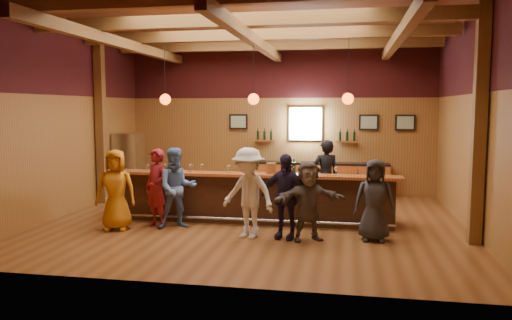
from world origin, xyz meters
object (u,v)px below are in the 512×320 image
object	(u,v)px
stainless_fridge	(129,165)
customer_white	(248,193)
bar_counter	(256,198)
customer_navy	(285,196)
customer_brown	(308,201)
back_bar_cabinet	(318,179)
bottle_a	(286,166)
customer_denim	(177,188)
customer_redvest	(157,188)
bartender	(326,177)
customer_orange	(116,190)
ice_bucket	(271,168)
customer_dark	(375,200)

from	to	relation	value
stainless_fridge	customer_white	distance (m)	5.77
bar_counter	customer_white	bearing A→B (deg)	-85.03
customer_navy	customer_brown	world-z (taller)	customer_navy
back_bar_cabinet	bottle_a	bearing A→B (deg)	-97.52
customer_denim	customer_brown	size ratio (longest dim) A/B	1.11
back_bar_cabinet	customer_redvest	distance (m)	5.50
customer_white	bottle_a	bearing A→B (deg)	90.53
back_bar_cabinet	customer_redvest	size ratio (longest dim) A/B	2.41
stainless_fridge	bartender	distance (m)	5.78
customer_orange	customer_white	size ratio (longest dim) A/B	0.95
back_bar_cabinet	ice_bucket	xyz separation A→B (m)	(-0.79, -3.88, 0.75)
customer_denim	customer_white	bearing A→B (deg)	-44.96
customer_redvest	bartender	xyz separation A→B (m)	(3.44, 2.00, 0.05)
back_bar_cabinet	customer_navy	size ratio (longest dim) A/B	2.43
customer_white	customer_navy	size ratio (longest dim) A/B	1.07
bar_counter	customer_denim	distance (m)	1.80
customer_navy	customer_redvest	bearing A→B (deg)	-176.82
customer_orange	customer_denim	xyz separation A→B (m)	(1.18, 0.38, 0.01)
customer_navy	bar_counter	bearing A→B (deg)	133.29
bartender	bottle_a	world-z (taller)	bartender
customer_orange	customer_brown	distance (m)	3.96
back_bar_cabinet	customer_redvest	xyz separation A→B (m)	(-3.13, -4.51, 0.36)
customer_denim	bottle_a	size ratio (longest dim) A/B	4.41
stainless_fridge	customer_navy	bearing A→B (deg)	-37.78
customer_orange	customer_dark	xyz separation A→B (m)	(5.19, 0.08, -0.06)
customer_redvest	bartender	bearing A→B (deg)	60.56
bartender	customer_brown	bearing A→B (deg)	65.70
customer_orange	customer_dark	world-z (taller)	customer_orange
customer_redvest	customer_dark	bearing A→B (deg)	26.47
back_bar_cabinet	customer_brown	world-z (taller)	customer_brown
customer_navy	ice_bucket	xyz separation A→B (m)	(-0.44, 1.07, 0.40)
bartender	ice_bucket	xyz separation A→B (m)	(-1.10, -1.37, 0.34)
back_bar_cabinet	customer_navy	world-z (taller)	customer_navy
customer_navy	bartender	distance (m)	2.53
back_bar_cabinet	stainless_fridge	distance (m)	5.43
customer_orange	customer_brown	world-z (taller)	customer_orange
customer_navy	bottle_a	distance (m)	1.30
bar_counter	customer_navy	size ratio (longest dim) A/B	3.83
customer_brown	stainless_fridge	bearing A→B (deg)	120.49
customer_denim	stainless_fridge	bearing A→B (deg)	100.39
customer_dark	ice_bucket	bearing A→B (deg)	158.29
bartender	bottle_a	distance (m)	1.52
customer_navy	customer_dark	world-z (taller)	customer_navy
back_bar_cabinet	customer_orange	distance (m)	6.25
bar_counter	bottle_a	xyz separation A→B (m)	(0.69, -0.17, 0.74)
customer_orange	bartender	size ratio (longest dim) A/B	0.95
customer_redvest	customer_denim	world-z (taller)	customer_denim
customer_orange	customer_brown	xyz separation A→B (m)	(3.96, -0.12, -0.07)
customer_white	customer_brown	size ratio (longest dim) A/B	1.15
stainless_fridge	customer_dark	bearing A→B (deg)	-29.16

